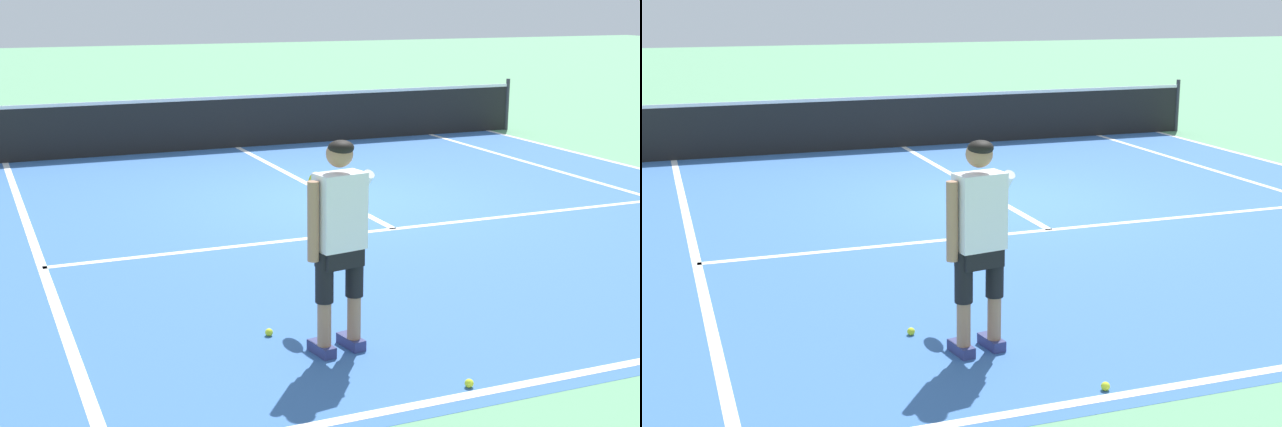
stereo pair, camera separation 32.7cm
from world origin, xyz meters
TOP-DOWN VIEW (x-y plane):
  - ground_plane at (0.00, 0.00)m, footprint 80.00×80.00m
  - court_inner_surface at (0.00, -0.60)m, footprint 10.98×11.09m
  - line_service at (0.00, -1.65)m, footprint 8.23×0.10m
  - line_centre_service at (0.00, 1.55)m, footprint 0.10×6.40m
  - line_singles_left at (-4.12, -0.60)m, footprint 0.10×10.69m
  - line_singles_right at (4.12, -0.60)m, footprint 0.10×10.69m
  - tennis_net at (0.00, 4.75)m, footprint 11.96×0.08m
  - tennis_player at (-2.14, -4.85)m, footprint 0.60×1.18m
  - tennis_ball_near_feet at (-1.53, -5.83)m, footprint 0.07×0.07m
  - tennis_ball_by_baseline at (-2.55, -4.34)m, footprint 0.07×0.07m

SIDE VIEW (x-z plane):
  - ground_plane at x=0.00m, z-range 0.00..0.00m
  - court_inner_surface at x=0.00m, z-range 0.00..0.00m
  - line_service at x=0.00m, z-range 0.00..0.01m
  - line_centre_service at x=0.00m, z-range 0.00..0.01m
  - line_singles_left at x=-4.12m, z-range 0.00..0.01m
  - line_singles_right at x=4.12m, z-range 0.00..0.01m
  - tennis_ball_near_feet at x=-1.53m, z-range 0.00..0.07m
  - tennis_ball_by_baseline at x=-2.55m, z-range 0.00..0.07m
  - tennis_net at x=0.00m, z-range -0.04..1.03m
  - tennis_player at x=-2.14m, z-range 0.13..1.85m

